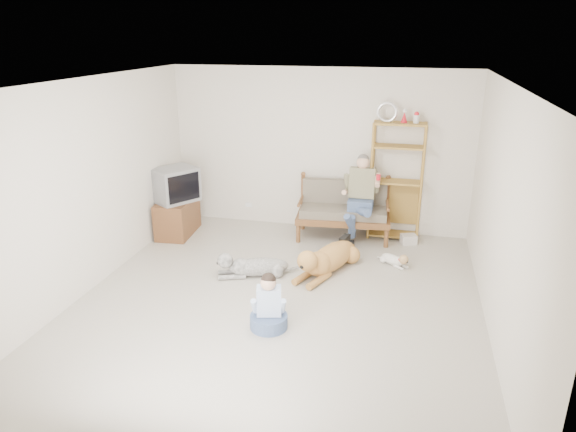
% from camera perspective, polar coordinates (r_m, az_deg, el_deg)
% --- Properties ---
extents(floor, '(5.50, 5.50, 0.00)m').
position_cam_1_polar(floor, '(6.59, -1.09, -9.48)').
color(floor, beige).
rests_on(floor, ground).
extents(ceiling, '(5.50, 5.50, 0.00)m').
position_cam_1_polar(ceiling, '(5.77, -1.27, 14.61)').
color(ceiling, white).
rests_on(ceiling, ground).
extents(wall_back, '(5.00, 0.00, 5.00)m').
position_cam_1_polar(wall_back, '(8.64, 3.45, 7.27)').
color(wall_back, beige).
rests_on(wall_back, ground).
extents(wall_front, '(5.00, 0.00, 5.00)m').
position_cam_1_polar(wall_front, '(3.68, -12.23, -11.36)').
color(wall_front, beige).
rests_on(wall_front, ground).
extents(wall_left, '(0.00, 5.50, 5.50)m').
position_cam_1_polar(wall_left, '(7.07, -21.21, 3.10)').
color(wall_left, beige).
rests_on(wall_left, ground).
extents(wall_right, '(0.00, 5.50, 5.50)m').
position_cam_1_polar(wall_right, '(5.96, 22.80, -0.12)').
color(wall_right, beige).
rests_on(wall_right, ground).
extents(loveseat, '(1.55, 0.83, 0.95)m').
position_cam_1_polar(loveseat, '(8.45, 6.23, 0.82)').
color(loveseat, brown).
rests_on(loveseat, ground).
extents(man, '(0.54, 0.77, 1.24)m').
position_cam_1_polar(man, '(8.17, 7.82, 1.28)').
color(man, slate).
rests_on(man, loveseat).
extents(etagere, '(0.85, 0.37, 2.21)m').
position_cam_1_polar(etagere, '(8.41, 11.91, 3.91)').
color(etagere, olive).
rests_on(etagere, ground).
extents(book_stack, '(0.28, 0.24, 0.15)m').
position_cam_1_polar(book_stack, '(8.47, 13.25, -2.53)').
color(book_stack, white).
rests_on(book_stack, ground).
extents(tv_stand, '(0.56, 0.93, 0.60)m').
position_cam_1_polar(tv_stand, '(8.78, -12.20, -0.07)').
color(tv_stand, brown).
rests_on(tv_stand, ground).
extents(crt_tv, '(0.80, 0.84, 0.55)m').
position_cam_1_polar(crt_tv, '(8.55, -12.43, 3.43)').
color(crt_tv, gray).
rests_on(crt_tv, tv_stand).
extents(wall_outlet, '(0.12, 0.02, 0.08)m').
position_cam_1_polar(wall_outlet, '(9.20, -4.39, 1.25)').
color(wall_outlet, white).
rests_on(wall_outlet, ground).
extents(golden_retriever, '(0.80, 1.54, 0.49)m').
position_cam_1_polar(golden_retriever, '(7.28, 4.30, -4.79)').
color(golden_retriever, '#C98D45').
rests_on(golden_retriever, ground).
extents(shaggy_dog, '(1.14, 0.58, 0.36)m').
position_cam_1_polar(shaggy_dog, '(7.19, -4.13, -5.57)').
color(shaggy_dog, silver).
rests_on(shaggy_dog, ground).
extents(terrier, '(0.49, 0.40, 0.22)m').
position_cam_1_polar(terrier, '(7.65, 11.87, -4.79)').
color(terrier, white).
rests_on(terrier, ground).
extents(child, '(0.44, 0.44, 0.69)m').
position_cam_1_polar(child, '(5.95, -2.15, -10.20)').
color(child, slate).
rests_on(child, ground).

